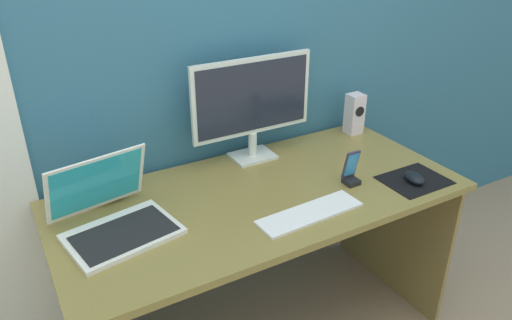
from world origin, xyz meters
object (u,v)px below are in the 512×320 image
(speaker_right, at_px, (354,114))
(laptop, at_px, (114,217))
(mouse, at_px, (414,178))
(monitor, at_px, (253,103))
(keyboard_external, at_px, (310,213))
(fishbowl, at_px, (107,180))
(phone_in_dock, at_px, (351,172))

(speaker_right, height_order, laptop, laptop)
(speaker_right, height_order, mouse, speaker_right)
(monitor, bearing_deg, mouse, -49.05)
(keyboard_external, bearing_deg, speaker_right, 36.72)
(fishbowl, bearing_deg, laptop, -99.30)
(speaker_right, height_order, fishbowl, speaker_right)
(phone_in_dock, bearing_deg, speaker_right, 49.07)
(laptop, bearing_deg, speaker_right, 10.94)
(speaker_right, distance_m, keyboard_external, 0.77)
(phone_in_dock, bearing_deg, monitor, 119.62)
(speaker_right, height_order, phone_in_dock, speaker_right)
(laptop, bearing_deg, monitor, 20.00)
(monitor, height_order, mouse, monitor)
(laptop, xyz_separation_m, keyboard_external, (0.61, -0.25, -0.04))
(mouse, relative_size, phone_in_dock, 0.72)
(laptop, distance_m, fishbowl, 0.22)
(mouse, height_order, phone_in_dock, phone_in_dock)
(laptop, height_order, keyboard_external, laptop)
(fishbowl, xyz_separation_m, phone_in_dock, (0.84, -0.36, -0.02))
(keyboard_external, relative_size, phone_in_dock, 2.83)
(monitor, height_order, phone_in_dock, monitor)
(keyboard_external, distance_m, mouse, 0.48)
(fishbowl, xyz_separation_m, keyboard_external, (0.58, -0.46, -0.07))
(speaker_right, xyz_separation_m, laptop, (-1.20, -0.23, -0.05))
(speaker_right, distance_m, phone_in_dock, 0.50)
(speaker_right, relative_size, keyboard_external, 0.49)
(laptop, relative_size, keyboard_external, 1.01)
(keyboard_external, bearing_deg, laptop, 155.50)
(speaker_right, bearing_deg, monitor, 179.26)
(speaker_right, xyz_separation_m, fishbowl, (-1.17, -0.02, -0.02))
(phone_in_dock, bearing_deg, fishbowl, 156.96)
(monitor, relative_size, mouse, 5.37)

